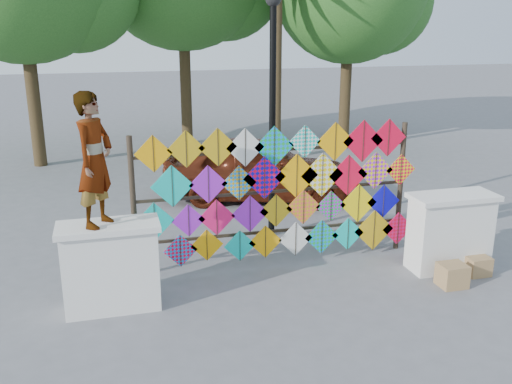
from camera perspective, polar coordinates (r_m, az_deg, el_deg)
The scene contains 9 objects.
ground at distance 9.16m, azimuth 3.29°, elevation -8.85°, with size 80.00×80.00×0.00m, color slate.
parapet_left at distance 8.32m, azimuth -14.30°, elevation -7.20°, with size 1.40×0.65×1.28m.
parapet_right at distance 9.87m, azimuth 18.83°, elevation -3.73°, with size 1.40×0.65×1.28m.
kite_rack at distance 9.39m, azimuth 2.84°, elevation -0.04°, with size 4.85×0.24×2.39m.
vendor_woman at distance 7.84m, azimuth -15.85°, elevation 3.10°, with size 0.66×0.44×1.82m, color #99999E.
sedan at distance 13.02m, azimuth 0.16°, elevation 2.43°, with size 1.73×4.30×1.46m, color #521D0E.
lamppost at distance 10.34m, azimuth 1.66°, elevation 9.73°, with size 0.28×0.28×4.46m.
cardboard_box_near at distance 9.41m, azimuth 19.02°, elevation -7.87°, with size 0.41×0.36×0.36m, color #9C784B.
cardboard_box_far at distance 9.97m, azimuth 21.22°, elevation -6.85°, with size 0.37×0.34×0.31m, color #9C784B.
Camera 1 is at (-2.62, -7.83, 3.95)m, focal length 40.00 mm.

